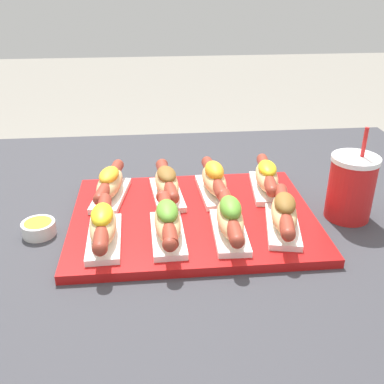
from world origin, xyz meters
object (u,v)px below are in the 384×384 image
at_px(hot_dog_2, 230,219).
at_px(hot_dog_4, 110,184).
at_px(hot_dog_0, 103,225).
at_px(hot_dog_6, 214,180).
at_px(serving_tray, 193,217).
at_px(hot_dog_7, 267,177).
at_px(drink_cup, 351,187).
at_px(hot_dog_3, 284,213).
at_px(sauce_bowl, 39,228).
at_px(hot_dog_1, 165,222).
at_px(hot_dog_5, 167,183).

height_order(hot_dog_2, hot_dog_4, hot_dog_2).
xyz_separation_m(hot_dog_0, hot_dog_6, (0.23, 0.17, 0.00)).
height_order(serving_tray, hot_dog_6, hot_dog_6).
bearing_deg(hot_dog_7, drink_cup, -34.60).
height_order(serving_tray, hot_dog_3, hot_dog_3).
bearing_deg(hot_dog_6, hot_dog_7, 2.69).
height_order(hot_dog_7, drink_cup, drink_cup).
bearing_deg(hot_dog_0, sauce_bowl, 154.23).
relative_size(hot_dog_3, hot_dog_6, 0.98).
height_order(hot_dog_1, hot_dog_2, hot_dog_2).
distance_m(hot_dog_0, hot_dog_6, 0.29).
bearing_deg(hot_dog_4, hot_dog_3, -25.75).
height_order(hot_dog_3, hot_dog_4, hot_dog_3).
xyz_separation_m(hot_dog_5, sauce_bowl, (-0.26, -0.10, -0.04)).
bearing_deg(hot_dog_6, drink_cup, -19.89).
relative_size(hot_dog_2, hot_dog_6, 1.00).
xyz_separation_m(hot_dog_1, hot_dog_7, (0.23, 0.18, -0.00)).
bearing_deg(drink_cup, hot_dog_2, -164.17).
bearing_deg(hot_dog_0, hot_dog_7, 27.08).
xyz_separation_m(hot_dog_1, hot_dog_6, (0.11, 0.17, 0.00)).
bearing_deg(hot_dog_3, hot_dog_0, -178.12).
height_order(hot_dog_4, drink_cup, drink_cup).
height_order(hot_dog_3, sauce_bowl, hot_dog_3).
distance_m(hot_dog_3, hot_dog_6, 0.20).
bearing_deg(hot_dog_3, hot_dog_5, 144.11).
relative_size(hot_dog_0, hot_dog_6, 1.00).
height_order(hot_dog_1, drink_cup, drink_cup).
bearing_deg(hot_dog_1, hot_dog_6, 56.19).
xyz_separation_m(hot_dog_5, hot_dog_6, (0.10, 0.00, 0.00)).
relative_size(hot_dog_6, hot_dog_7, 1.00).
bearing_deg(serving_tray, hot_dog_6, 57.31).
bearing_deg(hot_dog_7, hot_dog_0, -152.92).
distance_m(hot_dog_1, hot_dog_6, 0.21).
height_order(hot_dog_1, hot_dog_3, same).
bearing_deg(hot_dog_2, hot_dog_4, 143.19).
relative_size(hot_dog_2, sauce_bowl, 3.09).
height_order(serving_tray, hot_dog_5, hot_dog_5).
bearing_deg(serving_tray, hot_dog_1, -124.91).
relative_size(hot_dog_0, drink_cup, 1.02).
height_order(hot_dog_5, hot_dog_7, same).
bearing_deg(hot_dog_6, hot_dog_3, -55.22).
bearing_deg(sauce_bowl, hot_dog_3, -6.40).
height_order(serving_tray, hot_dog_7, hot_dog_7).
distance_m(hot_dog_4, drink_cup, 0.51).
relative_size(hot_dog_0, hot_dog_4, 1.01).
xyz_separation_m(serving_tray, hot_dog_7, (0.17, 0.09, 0.04)).
xyz_separation_m(hot_dog_6, sauce_bowl, (-0.36, -0.11, -0.04)).
height_order(hot_dog_2, hot_dog_7, hot_dog_2).
distance_m(hot_dog_5, hot_dog_7, 0.22).
bearing_deg(drink_cup, hot_dog_1, -169.12).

